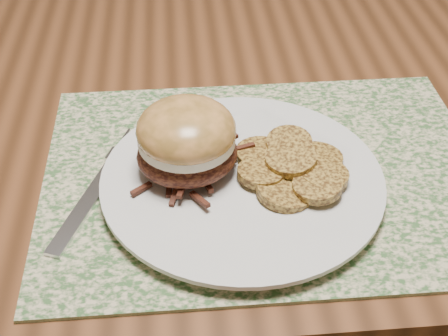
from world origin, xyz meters
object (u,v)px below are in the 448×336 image
(pork_sandwich, at_px, (187,140))
(dinner_plate, at_px, (242,182))
(fork, at_px, (99,185))
(dining_table, at_px, (409,93))

(pork_sandwich, bearing_deg, dinner_plate, -33.16)
(pork_sandwich, height_order, fork, pork_sandwich)
(dining_table, height_order, dinner_plate, dinner_plate)
(dinner_plate, xyz_separation_m, fork, (-0.14, 0.01, -0.01))
(dinner_plate, distance_m, fork, 0.14)
(dining_table, xyz_separation_m, fork, (-0.41, -0.26, 0.09))
(dining_table, distance_m, pork_sandwich, 0.44)
(dining_table, xyz_separation_m, dinner_plate, (-0.27, -0.28, 0.09))
(pork_sandwich, relative_size, fork, 0.66)
(dinner_plate, distance_m, pork_sandwich, 0.07)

